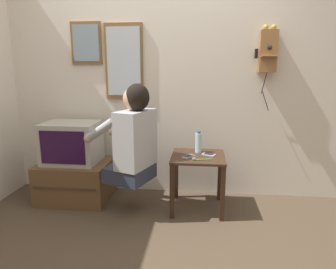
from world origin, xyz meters
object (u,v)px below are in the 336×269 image
Objects in this scene: cell_phone_spare at (209,155)px; toothbrush at (201,159)px; framed_picture at (86,43)px; water_bottle at (199,143)px; wall_mirror at (124,62)px; wall_phone_antique at (268,51)px; cell_phone_held at (189,157)px; television at (72,142)px; person at (133,137)px.

toothbrush is at bearing -177.52° from cell_phone_spare.
water_bottle is at bearing -12.89° from framed_picture.
wall_mirror reaches higher than cell_phone_spare.
toothbrush is (0.02, -0.26, -0.09)m from water_bottle.
wall_phone_antique reaches higher than cell_phone_held.
cell_phone_held is 0.21m from cell_phone_spare.
cell_phone_spare is (-0.54, -0.32, -0.97)m from wall_phone_antique.
framed_picture is 0.44m from wall_mirror.
television reaches higher than cell_phone_spare.
framed_picture reaches higher than cell_phone_spare.
framed_picture is at bearing 179.55° from wall_mirror.
television is 1.26× the size of framed_picture.
wall_mirror reaches higher than toothbrush.
person is 0.88m from wall_mirror.
person is 6.61× the size of cell_phone_held.
cell_phone_spare is at bearing 59.79° from cell_phone_held.
framed_picture is at bearing 68.25° from person.
framed_picture is at bearing 53.59° from toothbrush.
toothbrush is at bearing -84.76° from water_bottle.
framed_picture is at bearing 72.45° from television.
wall_mirror is 1.21m from cell_phone_held.
cell_phone_held is 0.77× the size of toothbrush.
wall_phone_antique is (1.93, 0.26, 0.90)m from television.
water_bottle is at bearing 1.31° from television.
wall_phone_antique is 1.91× the size of framed_picture.
wall_mirror is at bearing 94.87° from cell_phone_spare.
wall_mirror is (0.40, -0.00, -0.19)m from framed_picture.
television is 3.90× the size of cell_phone_spare.
wall_mirror is 1.14m from water_bottle.
cell_phone_spare is at bearing -41.83° from water_bottle.
person is 0.55m from cell_phone_held.
television reaches higher than toothbrush.
television is (-0.69, 0.23, -0.13)m from person.
television is 3.06× the size of toothbrush.
water_bottle is 0.27m from toothbrush.
television is at bearing -107.55° from framed_picture.
toothbrush is (0.82, -0.53, -0.87)m from wall_mirror.
water_bottle is at bearing 97.96° from cell_phone_held.
cell_phone_held is at bearing -61.05° from person.
framed_picture is (0.10, 0.30, 0.99)m from television.
wall_mirror is 4.37× the size of toothbrush.
water_bottle is at bearing -160.47° from wall_phone_antique.
framed_picture is 1.59m from cell_phone_held.
television is 0.99m from wall_mirror.
framed_picture is at bearing 101.09° from cell_phone_spare.
wall_mirror reaches higher than water_bottle.
framed_picture reaches higher than water_bottle.
television is at bearing -148.81° from wall_mirror.
framed_picture reaches higher than television.
water_bottle is at bearing -18.76° from wall_mirror.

